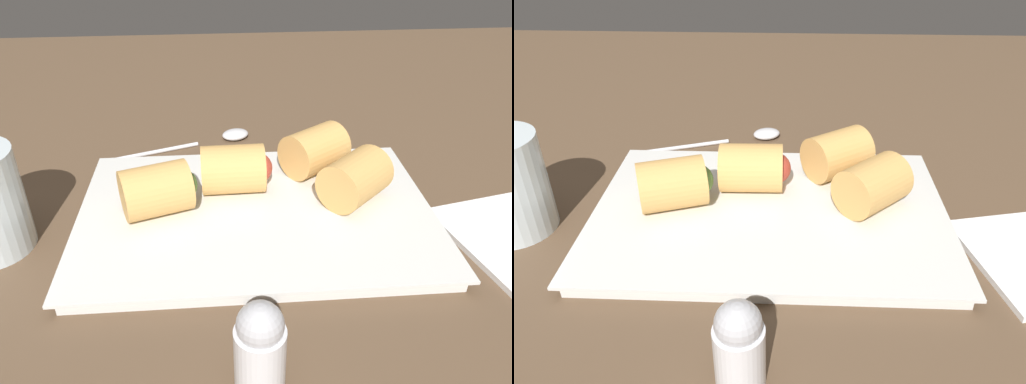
% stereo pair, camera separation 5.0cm
% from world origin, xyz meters
% --- Properties ---
extents(table_surface, '(1.80, 1.40, 0.02)m').
position_xyz_m(table_surface, '(0.00, 0.00, 0.01)').
color(table_surface, brown).
rests_on(table_surface, ground).
extents(serving_plate, '(0.35, 0.24, 0.01)m').
position_xyz_m(serving_plate, '(-0.01, 0.02, 0.03)').
color(serving_plate, silver).
rests_on(serving_plate, table_surface).
extents(roll_front_left, '(0.08, 0.08, 0.05)m').
position_xyz_m(roll_front_left, '(-0.12, 0.01, 0.06)').
color(roll_front_left, '#DBA356').
rests_on(roll_front_left, serving_plate).
extents(roll_front_right, '(0.07, 0.05, 0.05)m').
position_xyz_m(roll_front_right, '(0.00, -0.02, 0.06)').
color(roll_front_right, '#DBA356').
rests_on(roll_front_right, serving_plate).
extents(roll_back_left, '(0.08, 0.07, 0.05)m').
position_xyz_m(roll_back_left, '(0.08, 0.01, 0.06)').
color(roll_back_left, '#DBA356').
rests_on(roll_back_left, serving_plate).
extents(roll_back_right, '(0.08, 0.08, 0.05)m').
position_xyz_m(roll_back_right, '(-0.09, -0.06, 0.06)').
color(roll_back_right, '#DBA356').
rests_on(roll_back_right, serving_plate).
extents(spoon, '(0.17, 0.07, 0.01)m').
position_xyz_m(spoon, '(0.02, -0.16, 0.03)').
color(spoon, silver).
rests_on(spoon, table_surface).
extents(salt_shaker, '(0.04, 0.04, 0.07)m').
position_xyz_m(salt_shaker, '(-0.00, 0.21, 0.06)').
color(salt_shaker, silver).
rests_on(salt_shaker, table_surface).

